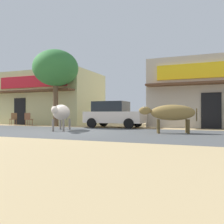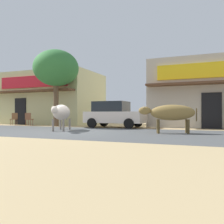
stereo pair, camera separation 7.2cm
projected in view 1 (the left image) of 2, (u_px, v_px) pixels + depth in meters
name	position (u px, v px, depth m)	size (l,w,h in m)	color
ground	(71.00, 132.00, 11.77)	(80.00, 80.00, 0.00)	tan
asphalt_road	(71.00, 131.00, 11.77)	(72.00, 6.43, 0.00)	#4A4D4E
storefront_left_cafe	(52.00, 99.00, 21.03)	(7.87, 6.10, 4.31)	#C5C28A
storefront_right_club	(207.00, 94.00, 16.39)	(7.29, 6.10, 4.37)	#BEB19D
roadside_tree	(56.00, 69.00, 16.53)	(3.12, 3.12, 5.27)	brown
parked_hatchback_car	(114.00, 114.00, 15.16)	(3.73, 1.99, 1.64)	beige
cow_near_brown	(61.00, 113.00, 12.45)	(1.42, 2.74, 1.34)	beige
cow_far_dark	(171.00, 113.00, 10.72)	(2.53, 1.14, 1.29)	olive
cafe_chair_near_tree	(28.00, 119.00, 17.28)	(0.52, 0.52, 0.92)	brown
cafe_chair_by_doorway	(13.00, 118.00, 18.10)	(0.58, 0.58, 0.92)	brown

